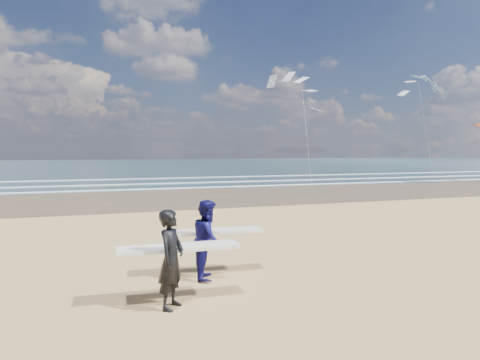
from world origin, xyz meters
name	(u,v)px	position (x,y,z in m)	size (l,w,h in m)	color
wet_sand_strip	(412,188)	(20.00, 18.00, 0.01)	(220.00, 12.00, 0.01)	#4B3A28
ocean	(213,164)	(20.00, 72.00, 0.01)	(220.00, 100.00, 0.02)	#1B353C
foam_breakers	(337,179)	(20.00, 28.10, 0.05)	(220.00, 11.70, 0.05)	white
surfer_near	(172,257)	(-0.78, 0.16, 0.88)	(2.22, 1.04, 1.73)	black
surfer_far	(208,239)	(0.26, 1.61, 0.85)	(2.23, 1.17, 1.69)	#100E51
kite_1	(305,116)	(15.90, 26.94, 5.72)	(5.83, 4.74, 10.31)	slate
kite_5	(423,115)	(34.41, 32.93, 6.85)	(5.65, 4.72, 12.57)	slate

